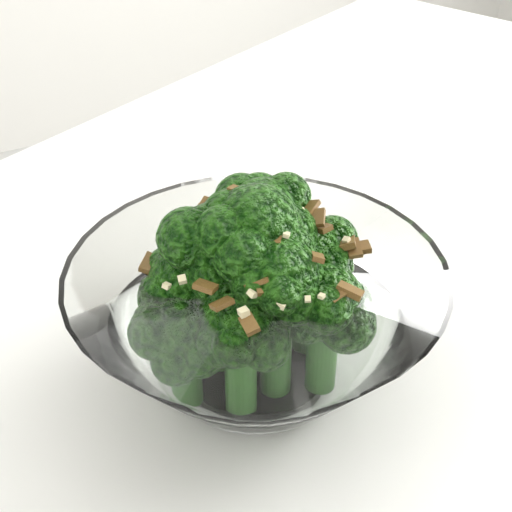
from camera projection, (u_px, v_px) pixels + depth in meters
name	position (u px, v px, depth m)	size (l,w,h in m)	color
table	(402.00, 341.00, 0.64)	(1.42, 1.22, 0.75)	white
broccoli_dish	(255.00, 310.00, 0.48)	(0.23, 0.23, 0.14)	white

